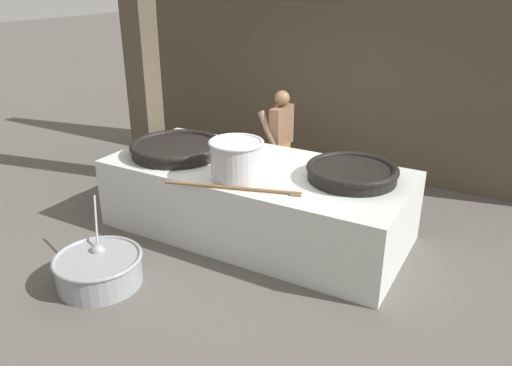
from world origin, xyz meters
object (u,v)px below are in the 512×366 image
stock_pot (236,159)px  prep_bowl_vegetables (99,268)px  giant_wok_near (177,148)px  cook (281,140)px  giant_wok_far (352,172)px

stock_pot → prep_bowl_vegetables: bearing=-122.7°
giant_wok_near → cook: size_ratio=0.77×
giant_wok_near → prep_bowl_vegetables: 1.96m
stock_pot → prep_bowl_vegetables: (-0.91, -1.41, -0.97)m
giant_wok_near → cook: bearing=58.6°
prep_bowl_vegetables → stock_pot: bearing=57.3°
giant_wok_near → giant_wok_far: 2.35m
stock_pot → prep_bowl_vegetables: 1.94m
giant_wok_far → cook: size_ratio=0.67×
giant_wok_near → giant_wok_far: giant_wok_far is taller
stock_pot → prep_bowl_vegetables: stock_pot is taller
giant_wok_far → prep_bowl_vegetables: bearing=-135.3°
stock_pot → cook: cook is taller
giant_wok_far → prep_bowl_vegetables: (-2.09, -2.07, -0.82)m
cook → prep_bowl_vegetables: (-0.61, -3.15, -0.68)m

